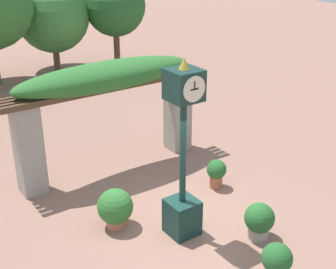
% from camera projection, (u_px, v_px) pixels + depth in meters
% --- Properties ---
extents(ground_plane, '(60.00, 60.00, 0.00)m').
position_uv_depth(ground_plane, '(184.00, 224.00, 9.91)').
color(ground_plane, '#8E6656').
extents(pedestal_clock, '(0.60, 0.63, 3.68)m').
position_uv_depth(pedestal_clock, '(183.00, 162.00, 9.00)').
color(pedestal_clock, '#14332D').
rests_on(pedestal_clock, ground).
extents(pergola, '(5.41, 1.17, 2.84)m').
position_uv_depth(pergola, '(108.00, 90.00, 11.44)').
color(pergola, gray).
rests_on(pergola, ground).
extents(potted_plant_near_left, '(0.61, 0.61, 0.77)m').
position_uv_depth(potted_plant_near_left, '(259.00, 220.00, 9.33)').
color(potted_plant_near_left, gray).
rests_on(potted_plant_near_left, ground).
extents(potted_plant_near_right, '(0.75, 0.75, 0.86)m').
position_uv_depth(potted_plant_near_right, '(115.00, 208.00, 9.67)').
color(potted_plant_near_right, '#B26B4C').
rests_on(potted_plant_near_right, ground).
extents(potted_plant_far_left, '(0.56, 0.56, 0.71)m').
position_uv_depth(potted_plant_far_left, '(277.00, 259.00, 8.24)').
color(potted_plant_far_left, gray).
rests_on(potted_plant_far_left, ground).
extents(potted_plant_far_right, '(0.48, 0.48, 0.72)m').
position_uv_depth(potted_plant_far_right, '(216.00, 172.00, 11.19)').
color(potted_plant_far_right, '#9E563D').
rests_on(potted_plant_far_right, ground).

